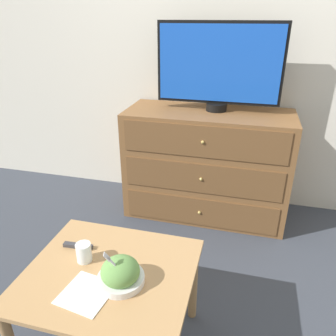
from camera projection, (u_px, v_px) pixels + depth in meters
name	position (u px, v px, depth m)	size (l,w,h in m)	color
ground_plane	(225.00, 196.00, 2.93)	(12.00, 12.00, 0.00)	#383D47
wall_back	(238.00, 40.00, 2.39)	(12.00, 0.05, 2.60)	silver
dresser	(206.00, 165.00, 2.53)	(1.22, 0.52, 0.84)	brown
tv	(219.00, 66.00, 2.26)	(0.87, 0.15, 0.60)	black
coffee_table	(110.00, 285.00, 1.43)	(0.72, 0.63, 0.48)	tan
takeout_bowl	(121.00, 273.00, 1.33)	(0.19, 0.19, 0.17)	silver
drink_cup	(84.00, 253.00, 1.45)	(0.07, 0.07, 0.09)	#9E6638
napkin	(86.00, 293.00, 1.29)	(0.21, 0.21, 0.00)	white
remote_control	(78.00, 246.00, 1.54)	(0.14, 0.03, 0.02)	#38383D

